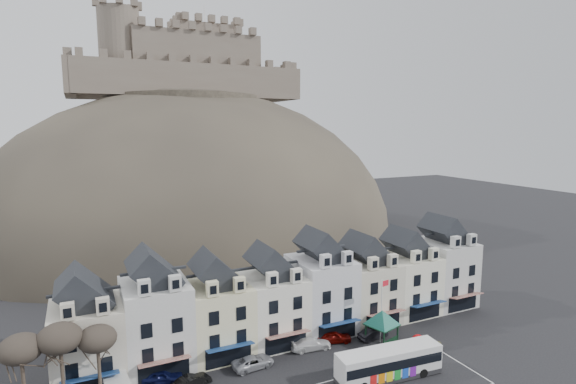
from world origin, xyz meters
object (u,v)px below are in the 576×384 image
Objects in this scene: bus at (389,362)px; car_charcoal at (373,334)px; red_buoy at (418,342)px; car_white at (311,343)px; bus_shelter at (382,318)px; car_maroon at (333,336)px; car_silver at (253,362)px; flagpole at (382,306)px; car_navy at (162,376)px; car_black at (191,382)px.

bus is 8.66m from car_charcoal.
red_buoy is 12.47m from car_white.
bus is 1.84× the size of bus_shelter.
bus is 9.23m from car_maroon.
car_silver is (-15.82, 1.41, -2.57)m from bus_shelter.
car_charcoal is at bearing 125.30° from red_buoy.
car_white is (-11.25, 5.38, -0.22)m from red_buoy.
red_buoy is (6.81, 3.35, -0.84)m from bus.
red_buoy reaches higher than car_maroon.
bus reaches higher than car_silver.
bus_shelter is 9.02m from car_white.
car_charcoal is at bearing -89.29° from car_maroon.
car_charcoal is (4.87, -1.34, -0.09)m from car_maroon.
red_buoy is at bearing -108.06° from car_silver.
flagpole is 1.62× the size of car_white.
car_white is (7.47, 0.93, 0.07)m from car_silver.
car_navy is at bearing 106.09° from car_maroon.
red_buoy is 0.46× the size of car_charcoal.
car_navy is at bearing 168.43° from red_buoy.
flagpole is 1.74× the size of car_silver.
bus_shelter is 1.29× the size of car_white.
flagpole reaches higher than car_charcoal.
car_black is (2.41, -2.32, -0.02)m from car_navy.
car_silver is at bearing -100.55° from car_black.
red_buoy is 19.25m from car_silver.
red_buoy is 0.45× the size of car_black.
flagpole is (4.05, 6.67, 2.72)m from bus.
car_navy is (-28.06, 5.75, -0.23)m from red_buoy.
car_silver is 0.93× the size of car_white.
car_white is at bearing 154.42° from red_buoy.
flagpole is (0.14, 0.27, 1.28)m from bus_shelter.
bus_shelter reaches higher than car_white.
bus_shelter is at bearing -178.78° from car_charcoal.
bus_shelter reaches higher than car_charcoal.
bus_shelter is 25.43m from car_navy.
bus reaches higher than car_white.
bus_shelter is 22.89m from car_black.
car_navy reaches higher than car_silver.
car_silver is at bearing 151.57° from bus.
car_charcoal is (-0.22, 1.36, -2.56)m from bus_shelter.
car_navy is 24.98m from car_charcoal.
flagpole is 1.94× the size of car_navy.
car_white is (-4.44, 8.74, -1.06)m from bus.
car_silver is 1.14× the size of car_charcoal.
bus_shelter is 6.27m from car_maroon.
car_charcoal is (15.60, -0.05, 0.01)m from car_silver.
bus_shelter is 1.54× the size of car_black.
car_silver is 7.53m from car_white.
car_navy is 1.00× the size of car_black.
car_maroon is (10.73, 1.29, 0.10)m from car_silver.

